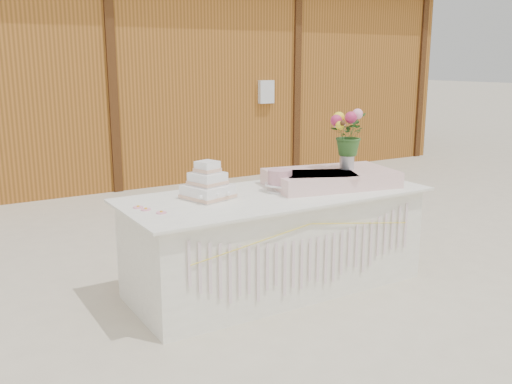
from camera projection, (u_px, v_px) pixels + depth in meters
ground at (275, 286)px, 4.58m from camera, size 80.00×80.00×0.00m
barn at (73, 67)px, 9.19m from camera, size 12.60×4.60×3.30m
cake_table at (276, 241)px, 4.49m from camera, size 2.40×1.00×0.77m
wedding_cake at (208, 186)px, 4.22m from camera, size 0.39×0.39×0.28m
pink_cake_stand at (280, 179)px, 4.44m from camera, size 0.24×0.24×0.17m
satin_runner at (331, 178)px, 4.65m from camera, size 1.10×0.77×0.13m
flower_vase at (347, 159)px, 4.69m from camera, size 0.12×0.12×0.16m
bouquet at (348, 128)px, 4.63m from camera, size 0.41×0.40×0.34m
loose_flowers at (152, 209)px, 3.91m from camera, size 0.15×0.34×0.02m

